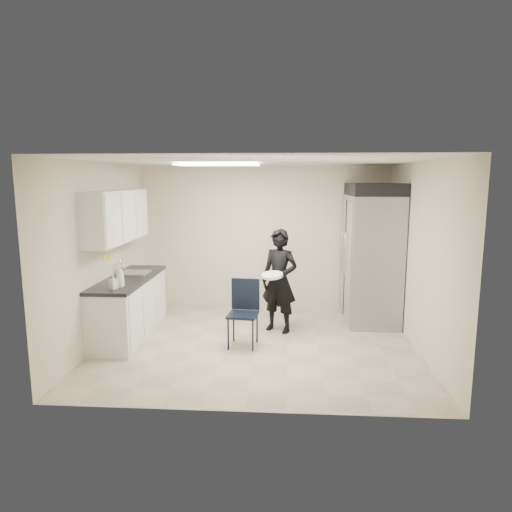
# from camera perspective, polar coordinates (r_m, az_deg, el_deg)

# --- Properties ---
(floor) EXTENTS (4.50, 4.50, 0.00)m
(floor) POSITION_cam_1_polar(r_m,az_deg,el_deg) (6.77, 0.10, -10.83)
(floor) COLOR tan
(floor) RESTS_ON ground
(ceiling) EXTENTS (4.50, 4.50, 0.00)m
(ceiling) POSITION_cam_1_polar(r_m,az_deg,el_deg) (6.35, 0.11, 11.74)
(ceiling) COLOR silver
(ceiling) RESTS_ON back_wall
(back_wall) EXTENTS (4.50, 0.00, 4.50)m
(back_wall) POSITION_cam_1_polar(r_m,az_deg,el_deg) (8.41, 0.99, 2.32)
(back_wall) COLOR beige
(back_wall) RESTS_ON floor
(left_wall) EXTENTS (0.00, 4.00, 4.00)m
(left_wall) POSITION_cam_1_polar(r_m,az_deg,el_deg) (6.95, -18.74, 0.29)
(left_wall) COLOR beige
(left_wall) RESTS_ON floor
(right_wall) EXTENTS (0.00, 4.00, 4.00)m
(right_wall) POSITION_cam_1_polar(r_m,az_deg,el_deg) (6.68, 19.75, -0.13)
(right_wall) COLOR beige
(right_wall) RESTS_ON floor
(ceiling_panel) EXTENTS (1.20, 0.60, 0.02)m
(ceiling_panel) POSITION_cam_1_polar(r_m,az_deg,el_deg) (6.81, -4.81, 11.30)
(ceiling_panel) COLOR white
(ceiling_panel) RESTS_ON ceiling
(lower_counter) EXTENTS (0.60, 1.90, 0.86)m
(lower_counter) POSITION_cam_1_polar(r_m,az_deg,el_deg) (7.21, -15.54, -6.32)
(lower_counter) COLOR silver
(lower_counter) RESTS_ON floor
(countertop) EXTENTS (0.64, 1.95, 0.05)m
(countertop) POSITION_cam_1_polar(r_m,az_deg,el_deg) (7.10, -15.71, -2.78)
(countertop) COLOR black
(countertop) RESTS_ON lower_counter
(sink) EXTENTS (0.42, 0.40, 0.14)m
(sink) POSITION_cam_1_polar(r_m,az_deg,el_deg) (7.33, -14.91, -2.49)
(sink) COLOR gray
(sink) RESTS_ON countertop
(faucet) EXTENTS (0.02, 0.02, 0.24)m
(faucet) POSITION_cam_1_polar(r_m,az_deg,el_deg) (7.37, -16.43, -1.31)
(faucet) COLOR silver
(faucet) RESTS_ON countertop
(upper_cabinets) EXTENTS (0.35, 1.80, 0.75)m
(upper_cabinets) POSITION_cam_1_polar(r_m,az_deg,el_deg) (7.01, -17.02, 4.78)
(upper_cabinets) COLOR silver
(upper_cabinets) RESTS_ON left_wall
(towel_dispenser) EXTENTS (0.22, 0.30, 0.35)m
(towel_dispenser) POSITION_cam_1_polar(r_m,az_deg,el_deg) (8.13, -14.52, 4.04)
(towel_dispenser) COLOR black
(towel_dispenser) RESTS_ON left_wall
(notice_sticker_left) EXTENTS (0.00, 0.12, 0.07)m
(notice_sticker_left) POSITION_cam_1_polar(r_m,az_deg,el_deg) (7.05, -18.35, -0.22)
(notice_sticker_left) COLOR yellow
(notice_sticker_left) RESTS_ON left_wall
(notice_sticker_right) EXTENTS (0.00, 0.12, 0.07)m
(notice_sticker_right) POSITION_cam_1_polar(r_m,az_deg,el_deg) (7.24, -17.74, -0.27)
(notice_sticker_right) COLOR yellow
(notice_sticker_right) RESTS_ON left_wall
(commercial_fridge) EXTENTS (0.80, 1.35, 2.10)m
(commercial_fridge) POSITION_cam_1_polar(r_m,az_deg,el_deg) (7.85, 14.18, -0.34)
(commercial_fridge) COLOR gray
(commercial_fridge) RESTS_ON floor
(fridge_compressor) EXTENTS (0.80, 1.35, 0.20)m
(fridge_compressor) POSITION_cam_1_polar(r_m,az_deg,el_deg) (7.74, 14.53, 8.08)
(fridge_compressor) COLOR black
(fridge_compressor) RESTS_ON commercial_fridge
(folding_chair) EXTENTS (0.45, 0.45, 0.92)m
(folding_chair) POSITION_cam_1_polar(r_m,az_deg,el_deg) (6.51, -1.66, -7.38)
(folding_chair) COLOR black
(folding_chair) RESTS_ON floor
(man_tuxedo) EXTENTS (0.70, 0.61, 1.61)m
(man_tuxedo) POSITION_cam_1_polar(r_m,az_deg,el_deg) (7.09, 2.94, -3.11)
(man_tuxedo) COLOR black
(man_tuxedo) RESTS_ON floor
(bucket_lid) EXTENTS (0.43, 0.43, 0.04)m
(bucket_lid) POSITION_cam_1_polar(r_m,az_deg,el_deg) (6.84, 2.03, -2.42)
(bucket_lid) COLOR white
(bucket_lid) RESTS_ON man_tuxedo
(soap_bottle_a) EXTENTS (0.11, 0.11, 0.29)m
(soap_bottle_a) POSITION_cam_1_polar(r_m,az_deg,el_deg) (6.47, -16.64, -2.47)
(soap_bottle_a) COLOR white
(soap_bottle_a) RESTS_ON countertop
(soap_bottle_b) EXTENTS (0.12, 0.12, 0.20)m
(soap_bottle_b) POSITION_cam_1_polar(r_m,az_deg,el_deg) (6.39, -17.41, -3.09)
(soap_bottle_b) COLOR #B0B1BC
(soap_bottle_b) RESTS_ON countertop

